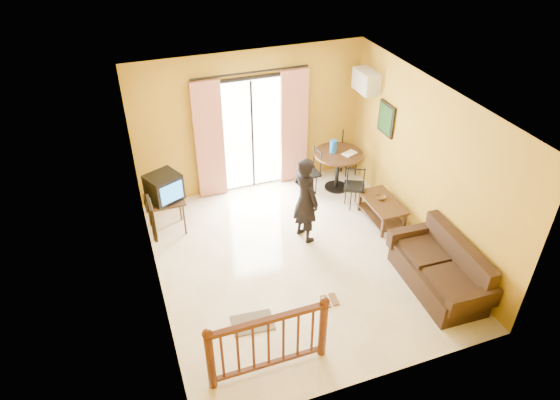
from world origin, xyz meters
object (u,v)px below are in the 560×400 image
object	(u,v)px
coffee_table	(382,208)
dining_table	(338,160)
standing_person	(306,200)
television	(164,187)
sofa	(441,270)

from	to	relation	value
coffee_table	dining_table	bearing A→B (deg)	102.40
coffee_table	standing_person	distance (m)	1.59
dining_table	standing_person	xyz separation A→B (m)	(-1.22, -1.28, 0.16)
television	standing_person	size ratio (longest dim) A/B	0.43
standing_person	dining_table	bearing A→B (deg)	-59.52
coffee_table	sofa	xyz separation A→B (m)	(0.00, -1.82, 0.02)
dining_table	sofa	xyz separation A→B (m)	(0.29, -3.13, -0.33)
television	coffee_table	xyz separation A→B (m)	(3.72, -1.05, -0.62)
television	sofa	world-z (taller)	television
sofa	standing_person	bearing A→B (deg)	131.72
coffee_table	standing_person	xyz separation A→B (m)	(-1.51, 0.04, 0.50)
coffee_table	sofa	world-z (taller)	sofa
dining_table	standing_person	distance (m)	1.77
dining_table	sofa	size ratio (longest dim) A/B	0.54
dining_table	sofa	distance (m)	3.16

